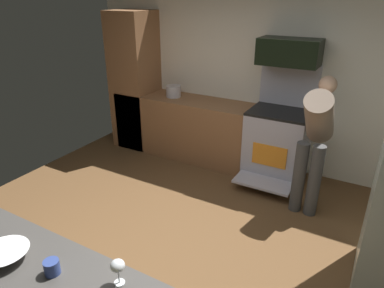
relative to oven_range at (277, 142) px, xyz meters
name	(u,v)px	position (x,y,z in m)	size (l,w,h in m)	color
ground_plane	(170,250)	(-0.44, -1.97, -0.52)	(5.20, 4.80, 0.02)	brown
wall_back	(260,74)	(-0.44, 0.37, 0.79)	(5.20, 0.12, 2.60)	silver
lower_cabinet_run	(190,128)	(-1.34, 0.01, -0.06)	(2.40, 0.60, 0.90)	#8E5E3C
cabinet_column	(135,81)	(-2.34, 0.01, 0.54)	(0.60, 0.60, 2.10)	#8E5E3C
oven_range	(277,142)	(0.00, 0.00, 0.00)	(0.76, 0.97, 1.51)	#B3B2C2
microwave	(289,52)	(0.00, 0.09, 1.17)	(0.74, 0.38, 0.32)	black
person_cook	(316,136)	(0.54, -0.50, 0.38)	(0.31, 0.69, 1.50)	#434343
mixing_bowl_small	(5,255)	(-0.66, -3.38, 0.42)	(0.29, 0.29, 0.07)	white
wine_glass_near	(118,267)	(0.04, -3.19, 0.51)	(0.08, 0.08, 0.16)	silver
mug_coffee	(52,267)	(-0.33, -3.32, 0.43)	(0.09, 0.09, 0.09)	#2F4286
stock_pot	(174,91)	(-1.63, 0.01, 0.48)	(0.22, 0.22, 0.17)	silver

